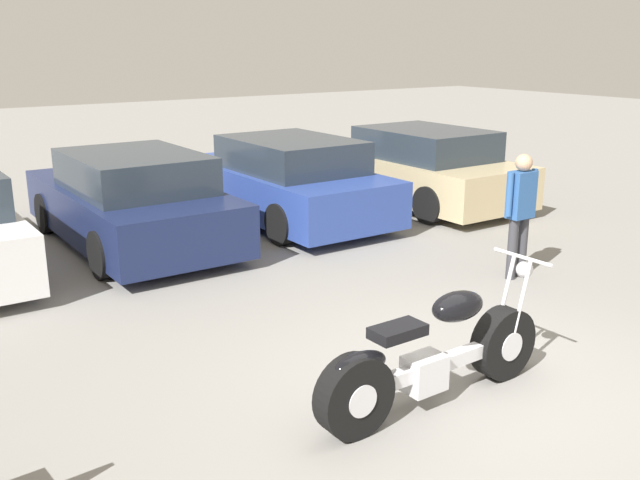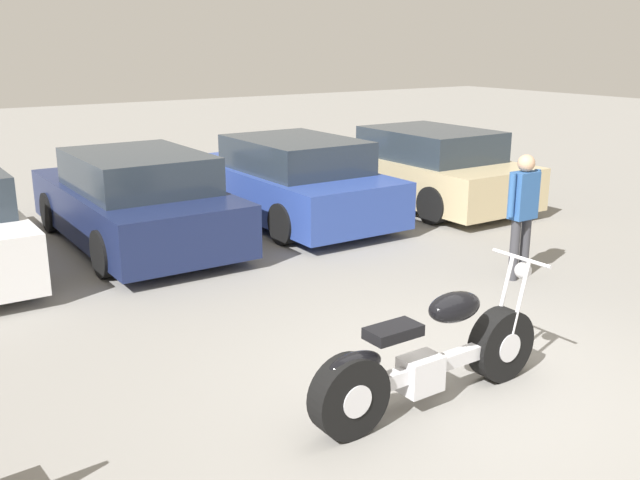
{
  "view_description": "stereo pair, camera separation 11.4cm",
  "coord_description": "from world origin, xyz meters",
  "px_view_note": "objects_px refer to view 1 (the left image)",
  "views": [
    {
      "loc": [
        -4.32,
        -3.96,
        2.92
      ],
      "look_at": [
        -0.15,
        2.09,
        0.85
      ],
      "focal_mm": 40.0,
      "sensor_mm": 36.0,
      "label": 1
    },
    {
      "loc": [
        -4.22,
        -4.02,
        2.92
      ],
      "look_at": [
        -0.15,
        2.09,
        0.85
      ],
      "focal_mm": 40.0,
      "sensor_mm": 36.0,
      "label": 2
    }
  ],
  "objects_px": {
    "parked_car_blue": "(285,181)",
    "parked_car_champagne": "(417,168)",
    "motorcycle": "(432,358)",
    "parked_car_navy": "(131,201)",
    "person_standing": "(520,206)"
  },
  "relations": [
    {
      "from": "parked_car_navy",
      "to": "person_standing",
      "type": "distance_m",
      "value": 5.46
    },
    {
      "from": "parked_car_blue",
      "to": "person_standing",
      "type": "height_order",
      "value": "person_standing"
    },
    {
      "from": "motorcycle",
      "to": "parked_car_champagne",
      "type": "bearing_deg",
      "value": 48.92
    },
    {
      "from": "parked_car_blue",
      "to": "person_standing",
      "type": "distance_m",
      "value": 4.35
    },
    {
      "from": "parked_car_blue",
      "to": "parked_car_champagne",
      "type": "bearing_deg",
      "value": -6.59
    },
    {
      "from": "motorcycle",
      "to": "person_standing",
      "type": "height_order",
      "value": "person_standing"
    },
    {
      "from": "parked_car_champagne",
      "to": "person_standing",
      "type": "relative_size",
      "value": 2.75
    },
    {
      "from": "parked_car_blue",
      "to": "parked_car_champagne",
      "type": "height_order",
      "value": "same"
    },
    {
      "from": "motorcycle",
      "to": "parked_car_navy",
      "type": "distance_m",
      "value": 6.04
    },
    {
      "from": "parked_car_blue",
      "to": "parked_car_champagne",
      "type": "distance_m",
      "value": 2.68
    },
    {
      "from": "motorcycle",
      "to": "parked_car_navy",
      "type": "bearing_deg",
      "value": 92.82
    },
    {
      "from": "parked_car_champagne",
      "to": "parked_car_blue",
      "type": "bearing_deg",
      "value": 173.41
    },
    {
      "from": "parked_car_navy",
      "to": "person_standing",
      "type": "relative_size",
      "value": 2.75
    },
    {
      "from": "parked_car_champagne",
      "to": "parked_car_navy",
      "type": "bearing_deg",
      "value": 177.1
    },
    {
      "from": "parked_car_navy",
      "to": "parked_car_blue",
      "type": "distance_m",
      "value": 2.66
    }
  ]
}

